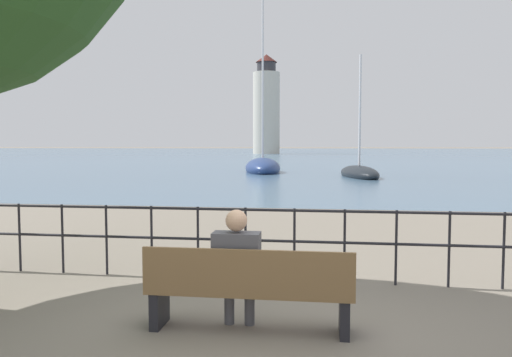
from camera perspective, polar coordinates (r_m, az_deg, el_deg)
The scene contains 8 objects.
ground_plane at distance 5.49m, azimuth -0.75°, elevation -16.92°, with size 1000.00×1000.00×0.00m, color gray.
harbor_water at distance 165.23m, azimuth 7.59°, elevation 3.11°, with size 600.00×300.00×0.01m.
park_bench at distance 5.28m, azimuth -0.86°, elevation -12.65°, with size 2.16×0.45×0.90m.
seated_person_left at distance 5.31m, azimuth -2.19°, elevation -9.69°, with size 0.49×0.35×1.28m.
promenade_railing at distance 7.17m, azimuth 1.59°, elevation -6.22°, with size 14.82×0.04×1.05m.
sailboat_0 at distance 35.91m, azimuth 0.77°, elevation 1.29°, with size 3.53×6.93×12.84m.
sailboat_1 at distance 31.22m, azimuth 11.70°, elevation 0.63°, with size 2.92×6.31×7.73m.
harbor_lighthouse at distance 114.58m, azimuth 1.19°, elevation 8.08°, with size 6.09×6.09×22.47m.
Camera 1 is at (0.77, -5.07, 1.94)m, focal length 35.00 mm.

